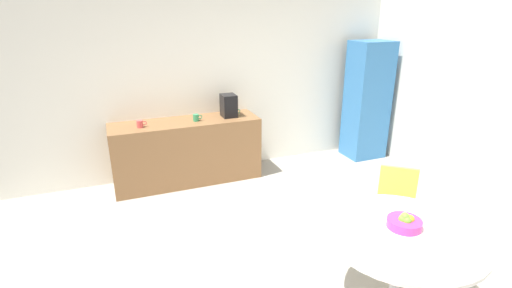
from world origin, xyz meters
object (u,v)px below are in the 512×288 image
object	(u,v)px
chair_yellow	(396,198)
coffee_maker	(229,106)
mug_red	(235,112)
mug_green	(196,118)
mug_white	(140,124)
locker_cabinet	(367,101)
fruit_bowl	(405,222)
round_table	(401,245)

from	to	relation	value
chair_yellow	coffee_maker	bearing A→B (deg)	114.80
mug_red	coffee_maker	bearing A→B (deg)	-160.26
mug_red	mug_green	bearing A→B (deg)	-171.33
mug_green	mug_red	size ratio (longest dim) A/B	1.00
chair_yellow	mug_green	size ratio (longest dim) A/B	6.43
mug_red	mug_white	bearing A→B (deg)	-175.22
locker_cabinet	chair_yellow	distance (m)	2.58
locker_cabinet	mug_red	bearing A→B (deg)	176.47
coffee_maker	fruit_bowl	bearing A→B (deg)	-81.54
round_table	mug_red	xyz separation A→B (m)	(-0.30, 3.13, 0.31)
locker_cabinet	fruit_bowl	size ratio (longest dim) A/B	7.15
locker_cabinet	mug_white	xyz separation A→B (m)	(-3.57, 0.03, 0.00)
chair_yellow	mug_white	size ratio (longest dim) A/B	6.43
mug_white	chair_yellow	bearing A→B (deg)	-44.13
round_table	coffee_maker	size ratio (longest dim) A/B	3.82
chair_yellow	mug_red	size ratio (longest dim) A/B	6.43
mug_green	mug_red	xyz separation A→B (m)	(0.59, 0.09, 0.00)
locker_cabinet	coffee_maker	bearing A→B (deg)	177.54
fruit_bowl	mug_white	size ratio (longest dim) A/B	2.05
chair_yellow	coffee_maker	xyz separation A→B (m)	(-1.07, 2.31, 0.54)
locker_cabinet	chair_yellow	bearing A→B (deg)	-119.74
fruit_bowl	locker_cabinet	bearing A→B (deg)	57.54
chair_yellow	mug_white	xyz separation A→B (m)	(-2.30, 2.24, 0.43)
mug_green	fruit_bowl	bearing A→B (deg)	-72.54
coffee_maker	mug_white	bearing A→B (deg)	-176.54
mug_red	coffee_maker	size ratio (longest dim) A/B	0.40
mug_white	coffee_maker	xyz separation A→B (m)	(1.24, 0.07, 0.11)
round_table	mug_green	size ratio (longest dim) A/B	9.48
mug_red	fruit_bowl	bearing A→B (deg)	-83.55
round_table	mug_red	size ratio (longest dim) A/B	9.48
coffee_maker	round_table	bearing A→B (deg)	-82.60
mug_white	mug_red	world-z (taller)	same
mug_red	coffee_maker	xyz separation A→B (m)	(-0.10, -0.04, 0.11)
locker_cabinet	coffee_maker	distance (m)	2.33
fruit_bowl	mug_red	world-z (taller)	mug_red
round_table	chair_yellow	world-z (taller)	chair_yellow
round_table	mug_red	distance (m)	3.16
round_table	mug_white	xyz separation A→B (m)	(-1.64, 3.02, 0.31)
locker_cabinet	fruit_bowl	distance (m)	3.50
locker_cabinet	chair_yellow	world-z (taller)	locker_cabinet
mug_green	coffee_maker	xyz separation A→B (m)	(0.49, 0.05, 0.11)
chair_yellow	mug_green	xyz separation A→B (m)	(-1.56, 2.26, 0.43)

